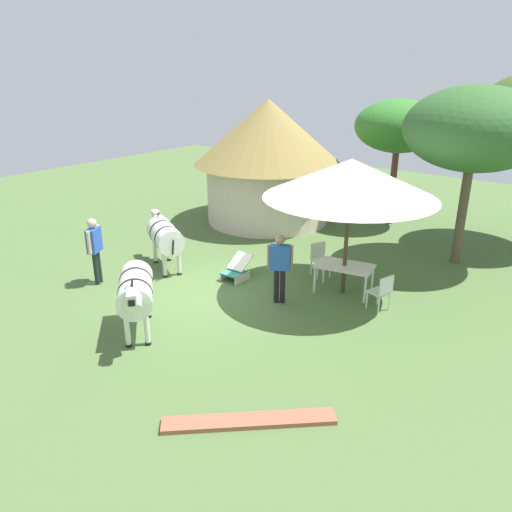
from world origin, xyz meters
TOP-DOWN VIEW (x-y plane):
  - ground_plane at (0.00, 0.00)m, footprint 36.00×36.00m
  - thatched_hut at (-2.58, 6.01)m, footprint 5.30×5.30m
  - shade_umbrella at (2.65, 2.11)m, footprint 4.12×4.12m
  - patio_dining_table at (2.65, 2.11)m, footprint 1.53×1.08m
  - patio_chair_west_end at (1.58, 2.72)m, footprint 0.58×0.59m
  - patio_chair_near_lawn at (3.83, 1.74)m, footprint 0.53×0.54m
  - guest_beside_umbrella at (1.69, 0.67)m, footprint 0.54×0.43m
  - standing_watcher at (-2.74, -1.30)m, footprint 0.43×0.56m
  - striped_lounge_chair at (-0.03, 1.11)m, footprint 0.57×0.81m
  - zebra_nearest_camera at (0.13, -2.36)m, footprint 1.85×1.70m
  - zebra_by_umbrella at (-2.10, 0.51)m, footprint 1.99×1.36m
  - acacia_tree_left_background at (1.17, 8.43)m, footprint 2.98×2.98m
  - acacia_tree_behind_hut at (4.27, 5.95)m, footprint 3.75×3.75m
  - brick_patio_kerb at (3.80, -3.18)m, footprint 2.31×2.15m

SIDE VIEW (x-z plane):
  - ground_plane at x=0.00m, z-range 0.00..0.00m
  - brick_patio_kerb at x=3.80m, z-range 0.00..0.08m
  - striped_lounge_chair at x=-0.03m, z-range -0.06..0.57m
  - patio_chair_west_end at x=1.58m, z-range 0.07..0.97m
  - patio_chair_near_lawn at x=3.83m, z-range 0.07..0.97m
  - patio_dining_table at x=2.65m, z-range 0.28..1.02m
  - zebra_by_umbrella at x=-2.10m, z-range 0.22..1.71m
  - zebra_nearest_camera at x=0.13m, z-range 0.22..1.74m
  - guest_beside_umbrella at x=1.69m, z-range 0.17..1.90m
  - standing_watcher at x=-2.74m, z-range 0.18..1.96m
  - thatched_hut at x=-2.58m, z-range 0.20..4.54m
  - shade_umbrella at x=2.65m, z-range 1.23..4.61m
  - acacia_tree_left_background at x=1.17m, z-range 1.26..5.62m
  - acacia_tree_behind_hut at x=4.27m, z-range 1.33..6.26m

